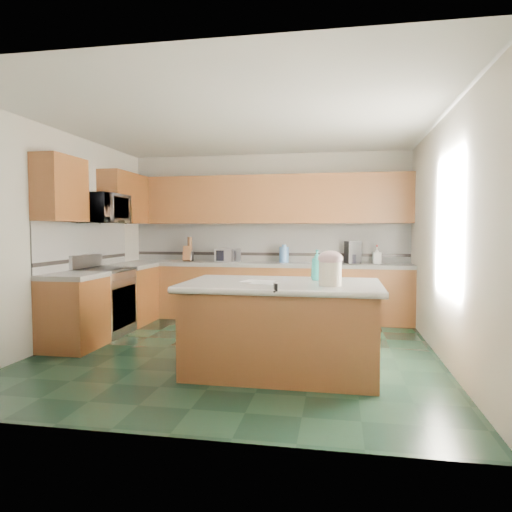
% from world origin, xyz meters
% --- Properties ---
extents(floor, '(4.60, 4.60, 0.00)m').
position_xyz_m(floor, '(0.00, 0.00, 0.00)').
color(floor, black).
rests_on(floor, ground).
extents(ceiling, '(4.60, 4.60, 0.00)m').
position_xyz_m(ceiling, '(0.00, 0.00, 2.70)').
color(ceiling, white).
rests_on(ceiling, ground).
extents(wall_back, '(4.60, 0.04, 2.70)m').
position_xyz_m(wall_back, '(0.00, 2.32, 1.35)').
color(wall_back, beige).
rests_on(wall_back, ground).
extents(wall_front, '(4.60, 0.04, 2.70)m').
position_xyz_m(wall_front, '(0.00, -2.32, 1.35)').
color(wall_front, beige).
rests_on(wall_front, ground).
extents(wall_left, '(0.04, 4.60, 2.70)m').
position_xyz_m(wall_left, '(-2.32, 0.00, 1.35)').
color(wall_left, beige).
rests_on(wall_left, ground).
extents(wall_right, '(0.04, 4.60, 2.70)m').
position_xyz_m(wall_right, '(2.32, 0.00, 1.35)').
color(wall_right, beige).
rests_on(wall_right, ground).
extents(back_base_cab, '(4.60, 0.60, 0.86)m').
position_xyz_m(back_base_cab, '(0.00, 2.00, 0.43)').
color(back_base_cab, '#421F0A').
rests_on(back_base_cab, ground).
extents(back_countertop, '(4.60, 0.64, 0.06)m').
position_xyz_m(back_countertop, '(0.00, 2.00, 0.89)').
color(back_countertop, white).
rests_on(back_countertop, back_base_cab).
extents(back_upper_cab, '(4.60, 0.33, 0.78)m').
position_xyz_m(back_upper_cab, '(0.00, 2.13, 1.94)').
color(back_upper_cab, '#421F0A').
rests_on(back_upper_cab, wall_back).
extents(back_backsplash, '(4.60, 0.02, 0.63)m').
position_xyz_m(back_backsplash, '(0.00, 2.29, 1.24)').
color(back_backsplash, silver).
rests_on(back_backsplash, back_countertop).
extents(back_accent_band, '(4.60, 0.01, 0.05)m').
position_xyz_m(back_accent_band, '(0.00, 2.28, 1.04)').
color(back_accent_band, black).
rests_on(back_accent_band, back_countertop).
extents(left_base_cab_rear, '(0.60, 0.82, 0.86)m').
position_xyz_m(left_base_cab_rear, '(-2.00, 1.29, 0.43)').
color(left_base_cab_rear, '#421F0A').
rests_on(left_base_cab_rear, ground).
extents(left_counter_rear, '(0.64, 0.82, 0.06)m').
position_xyz_m(left_counter_rear, '(-2.00, 1.29, 0.89)').
color(left_counter_rear, white).
rests_on(left_counter_rear, left_base_cab_rear).
extents(left_base_cab_front, '(0.60, 0.72, 0.86)m').
position_xyz_m(left_base_cab_front, '(-2.00, -0.24, 0.43)').
color(left_base_cab_front, '#421F0A').
rests_on(left_base_cab_front, ground).
extents(left_counter_front, '(0.64, 0.72, 0.06)m').
position_xyz_m(left_counter_front, '(-2.00, -0.24, 0.89)').
color(left_counter_front, white).
rests_on(left_counter_front, left_base_cab_front).
extents(left_backsplash, '(0.02, 2.30, 0.63)m').
position_xyz_m(left_backsplash, '(-2.29, 0.55, 1.24)').
color(left_backsplash, silver).
rests_on(left_backsplash, wall_left).
extents(left_accent_band, '(0.01, 2.30, 0.05)m').
position_xyz_m(left_accent_band, '(-2.28, 0.55, 1.04)').
color(left_accent_band, black).
rests_on(left_accent_band, wall_left).
extents(left_upper_cab_rear, '(0.33, 1.09, 0.78)m').
position_xyz_m(left_upper_cab_rear, '(-2.13, 1.42, 1.94)').
color(left_upper_cab_rear, '#421F0A').
rests_on(left_upper_cab_rear, wall_left).
extents(left_upper_cab_front, '(0.33, 0.72, 0.78)m').
position_xyz_m(left_upper_cab_front, '(-2.13, -0.24, 1.94)').
color(left_upper_cab_front, '#421F0A').
rests_on(left_upper_cab_front, wall_left).
extents(range_body, '(0.60, 0.76, 0.88)m').
position_xyz_m(range_body, '(-2.00, 0.50, 0.44)').
color(range_body, '#B7B7BC').
rests_on(range_body, ground).
extents(range_oven_door, '(0.02, 0.68, 0.55)m').
position_xyz_m(range_oven_door, '(-1.71, 0.50, 0.40)').
color(range_oven_door, black).
rests_on(range_oven_door, range_body).
extents(range_cooktop, '(0.62, 0.78, 0.04)m').
position_xyz_m(range_cooktop, '(-2.00, 0.50, 0.90)').
color(range_cooktop, black).
rests_on(range_cooktop, range_body).
extents(range_handle, '(0.02, 0.66, 0.02)m').
position_xyz_m(range_handle, '(-1.68, 0.50, 0.78)').
color(range_handle, '#B7B7BC').
rests_on(range_handle, range_body).
extents(range_backguard, '(0.06, 0.76, 0.18)m').
position_xyz_m(range_backguard, '(-2.26, 0.50, 1.02)').
color(range_backguard, '#B7B7BC').
rests_on(range_backguard, range_body).
extents(microwave, '(0.50, 0.73, 0.41)m').
position_xyz_m(microwave, '(-2.00, 0.50, 1.73)').
color(microwave, '#B7B7BC').
rests_on(microwave, wall_left).
extents(island_base, '(1.87, 1.08, 0.86)m').
position_xyz_m(island_base, '(0.60, -0.69, 0.43)').
color(island_base, '#421F0A').
rests_on(island_base, ground).
extents(island_top, '(1.97, 1.18, 0.06)m').
position_xyz_m(island_top, '(0.60, -0.69, 0.89)').
color(island_top, white).
rests_on(island_top, island_base).
extents(island_bullnose, '(1.97, 0.08, 0.06)m').
position_xyz_m(island_bullnose, '(0.60, -1.28, 0.89)').
color(island_bullnose, white).
rests_on(island_bullnose, island_base).
extents(treat_jar, '(0.23, 0.23, 0.22)m').
position_xyz_m(treat_jar, '(1.09, -0.89, 1.03)').
color(treat_jar, beige).
rests_on(treat_jar, island_top).
extents(treat_jar_lid, '(0.23, 0.23, 0.15)m').
position_xyz_m(treat_jar_lid, '(1.09, -0.89, 1.18)').
color(treat_jar_lid, '#C89CA6').
rests_on(treat_jar_lid, treat_jar).
extents(treat_jar_knob, '(0.08, 0.03, 0.03)m').
position_xyz_m(treat_jar_knob, '(1.09, -0.89, 1.23)').
color(treat_jar_knob, tan).
rests_on(treat_jar_knob, treat_jar_lid).
extents(treat_jar_knob_end_l, '(0.04, 0.04, 0.04)m').
position_xyz_m(treat_jar_knob_end_l, '(1.05, -0.89, 1.23)').
color(treat_jar_knob_end_l, tan).
rests_on(treat_jar_knob_end_l, treat_jar_lid).
extents(treat_jar_knob_end_r, '(0.04, 0.04, 0.04)m').
position_xyz_m(treat_jar_knob_end_r, '(1.13, -0.89, 1.23)').
color(treat_jar_knob_end_r, tan).
rests_on(treat_jar_knob_end_r, treat_jar_lid).
extents(soap_bottle_island, '(0.16, 0.16, 0.32)m').
position_xyz_m(soap_bottle_island, '(0.94, -0.45, 1.08)').
color(soap_bottle_island, '#2BADA9').
rests_on(soap_bottle_island, island_top).
extents(paper_sheet_a, '(0.28, 0.23, 0.00)m').
position_xyz_m(paper_sheet_a, '(0.45, -0.83, 0.92)').
color(paper_sheet_a, white).
rests_on(paper_sheet_a, island_top).
extents(paper_sheet_b, '(0.36, 0.30, 0.00)m').
position_xyz_m(paper_sheet_b, '(0.36, -0.68, 0.92)').
color(paper_sheet_b, white).
rests_on(paper_sheet_b, island_top).
extents(clamp_body, '(0.05, 0.10, 0.09)m').
position_xyz_m(clamp_body, '(0.62, -1.26, 0.93)').
color(clamp_body, black).
rests_on(clamp_body, island_top).
extents(clamp_handle, '(0.02, 0.07, 0.02)m').
position_xyz_m(clamp_handle, '(0.62, -1.31, 0.91)').
color(clamp_handle, black).
rests_on(clamp_handle, island_top).
extents(knife_block, '(0.15, 0.20, 0.27)m').
position_xyz_m(knife_block, '(-1.33, 2.05, 1.04)').
color(knife_block, '#472814').
rests_on(knife_block, back_countertop).
extents(utensil_crock, '(0.13, 0.13, 0.16)m').
position_xyz_m(utensil_crock, '(-1.29, 2.08, 1.00)').
color(utensil_crock, black).
rests_on(utensil_crock, back_countertop).
extents(utensil_bundle, '(0.08, 0.08, 0.24)m').
position_xyz_m(utensil_bundle, '(-1.29, 2.08, 1.20)').
color(utensil_bundle, '#472814').
rests_on(utensil_bundle, utensil_crock).
extents(toaster_oven, '(0.44, 0.38, 0.21)m').
position_xyz_m(toaster_oven, '(-0.64, 2.05, 1.03)').
color(toaster_oven, '#B7B7BC').
rests_on(toaster_oven, back_countertop).
extents(toaster_oven_door, '(0.32, 0.01, 0.17)m').
position_xyz_m(toaster_oven_door, '(-0.64, 1.93, 1.03)').
color(toaster_oven_door, black).
rests_on(toaster_oven_door, toaster_oven).
extents(paper_towel, '(0.10, 0.10, 0.23)m').
position_xyz_m(paper_towel, '(0.30, 2.10, 1.04)').
color(paper_towel, white).
rests_on(paper_towel, back_countertop).
extents(paper_towel_base, '(0.16, 0.16, 0.01)m').
position_xyz_m(paper_towel_base, '(0.30, 2.10, 0.93)').
color(paper_towel_base, '#B7B7BC').
rests_on(paper_towel_base, back_countertop).
extents(water_jug, '(0.15, 0.15, 0.25)m').
position_xyz_m(water_jug, '(0.30, 2.06, 1.05)').
color(water_jug, '#4877B6').
rests_on(water_jug, back_countertop).
extents(water_jug_neck, '(0.07, 0.07, 0.04)m').
position_xyz_m(water_jug_neck, '(0.30, 2.06, 1.19)').
color(water_jug_neck, '#4877B6').
rests_on(water_jug_neck, water_jug).
extents(coffee_maker, '(0.27, 0.28, 0.35)m').
position_xyz_m(coffee_maker, '(1.39, 2.08, 1.09)').
color(coffee_maker, black).
rests_on(coffee_maker, back_countertop).
extents(coffee_carafe, '(0.14, 0.14, 0.14)m').
position_xyz_m(coffee_carafe, '(1.39, 2.03, 0.99)').
color(coffee_carafe, black).
rests_on(coffee_carafe, back_countertop).
extents(soap_bottle_back, '(0.13, 0.14, 0.26)m').
position_xyz_m(soap_bottle_back, '(1.76, 2.05, 1.05)').
color(soap_bottle_back, white).
rests_on(soap_bottle_back, back_countertop).
extents(soap_back_cap, '(0.02, 0.02, 0.03)m').
position_xyz_m(soap_back_cap, '(1.76, 2.05, 1.20)').
color(soap_back_cap, red).
rests_on(soap_back_cap, soap_bottle_back).
extents(window_light_proxy, '(0.02, 1.40, 1.10)m').
position_xyz_m(window_light_proxy, '(2.29, -0.20, 1.50)').
color(window_light_proxy, white).
rests_on(window_light_proxy, wall_right).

